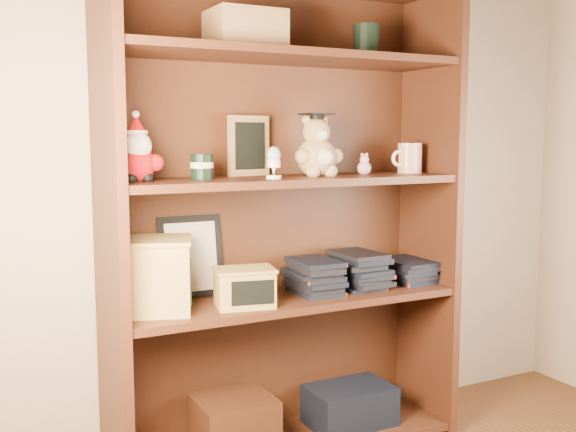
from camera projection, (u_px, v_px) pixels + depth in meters
name	position (u px, v px, depth m)	size (l,w,h in m)	color
bookcase	(281.00, 227.00, 2.28)	(1.20, 0.35, 1.60)	#482414
shelf_lower	(288.00, 299.00, 2.26)	(1.14, 0.33, 0.02)	#482414
shelf_upper	(288.00, 181.00, 2.21)	(1.14, 0.33, 0.02)	#482414
santa_plush	(137.00, 155.00, 1.97)	(0.15, 0.11, 0.21)	#A50F0F
teachers_tin	(202.00, 166.00, 2.07)	(0.07, 0.07, 0.08)	black
chalkboard_plaque	(249.00, 147.00, 2.26)	(0.16, 0.10, 0.20)	#9E7547
egg_cup	(274.00, 161.00, 2.10)	(0.05, 0.05, 0.10)	white
grad_teddy_bear	(317.00, 152.00, 2.25)	(0.18, 0.15, 0.22)	tan
pink_figurine	(364.00, 166.00, 2.34)	(0.05, 0.05, 0.08)	#CC9E9F
teacher_mug	(409.00, 158.00, 2.43)	(0.12, 0.09, 0.11)	silver
certificate_frame	(191.00, 256.00, 2.23)	(0.22, 0.06, 0.27)	black
treats_box	(157.00, 275.00, 2.04)	(0.26, 0.26, 0.23)	tan
pencils_box	(245.00, 287.00, 2.11)	(0.21, 0.17, 0.12)	tan
book_stack_left	(313.00, 277.00, 2.30)	(0.14, 0.20, 0.11)	black
book_stack_mid	(360.00, 269.00, 2.38)	(0.14, 0.20, 0.13)	black
book_stack_right	(407.00, 271.00, 2.48)	(0.14, 0.20, 0.08)	black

